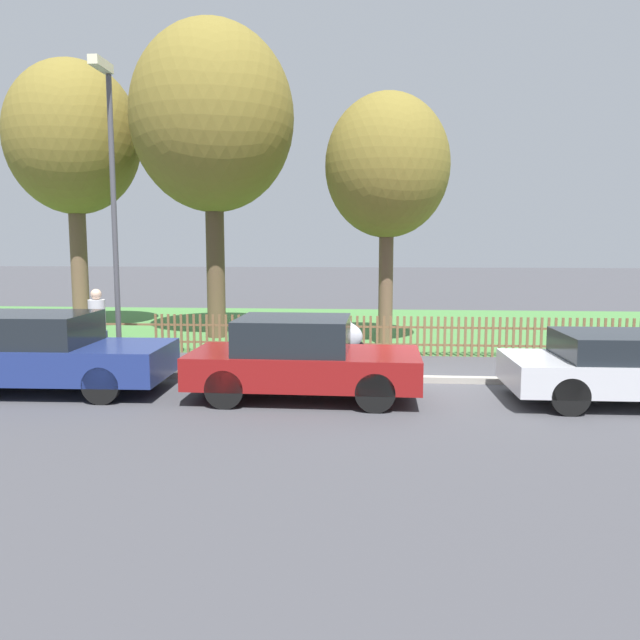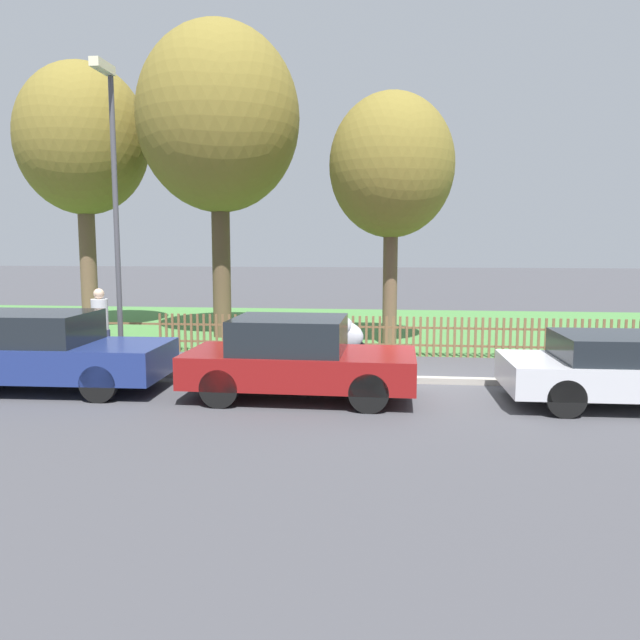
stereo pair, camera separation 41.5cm
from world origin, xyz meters
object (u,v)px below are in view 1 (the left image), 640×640
at_px(parked_car_black_saloon, 39,352).
at_px(covered_motorcycle, 328,336).
at_px(tree_nearest_kerb, 73,140).
at_px(tree_behind_motorcycle, 213,119).
at_px(street_lamp, 111,185).
at_px(parked_car_navy_estate, 301,358).
at_px(tree_mid_park, 387,167).
at_px(pedestrian_by_lamp, 97,324).
at_px(parked_car_red_compact, 629,367).

height_order(parked_car_black_saloon, covered_motorcycle, parked_car_black_saloon).
relative_size(tree_nearest_kerb, tree_behind_motorcycle, 0.92).
bearing_deg(covered_motorcycle, street_lamp, -158.67).
distance_m(parked_car_navy_estate, covered_motorcycle, 3.08).
distance_m(tree_behind_motorcycle, street_lamp, 5.75).
relative_size(tree_mid_park, street_lamp, 1.05).
relative_size(tree_nearest_kerb, street_lamp, 1.30).
bearing_deg(pedestrian_by_lamp, parked_car_black_saloon, 71.20).
bearing_deg(parked_car_black_saloon, parked_car_red_compact, -1.87).
xyz_separation_m(pedestrian_by_lamp, street_lamp, (0.58, -0.37, 2.90)).
bearing_deg(parked_car_red_compact, tree_mid_park, 123.19).
height_order(parked_car_red_compact, pedestrian_by_lamp, pedestrian_by_lamp).
height_order(covered_motorcycle, tree_nearest_kerb, tree_nearest_kerb).
distance_m(parked_car_red_compact, tree_behind_motorcycle, 12.53).
xyz_separation_m(parked_car_navy_estate, covered_motorcycle, (0.26, 3.07, -0.07)).
bearing_deg(tree_behind_motorcycle, parked_car_red_compact, -37.96).
bearing_deg(tree_behind_motorcycle, street_lamp, -98.92).
height_order(tree_mid_park, pedestrian_by_lamp, tree_mid_park).
distance_m(parked_car_black_saloon, pedestrian_by_lamp, 2.07).
relative_size(tree_behind_motorcycle, street_lamp, 1.41).
distance_m(parked_car_red_compact, street_lamp, 10.35).
distance_m(parked_car_black_saloon, tree_behind_motorcycle, 8.92).
bearing_deg(parked_car_navy_estate, tree_behind_motorcycle, 115.92).
bearing_deg(pedestrian_by_lamp, covered_motorcycle, 177.57).
bearing_deg(parked_car_navy_estate, pedestrian_by_lamp, 156.20).
distance_m(covered_motorcycle, tree_behind_motorcycle, 7.62).
bearing_deg(tree_nearest_kerb, tree_mid_park, -11.41).
bearing_deg(tree_behind_motorcycle, covered_motorcycle, -48.04).
height_order(parked_car_black_saloon, pedestrian_by_lamp, pedestrian_by_lamp).
height_order(tree_nearest_kerb, street_lamp, tree_nearest_kerb).
relative_size(parked_car_black_saloon, parked_car_navy_estate, 1.15).
xyz_separation_m(tree_behind_motorcycle, tree_mid_park, (4.86, -1.02, -1.48)).
bearing_deg(covered_motorcycle, parked_car_navy_estate, -90.11).
height_order(parked_car_navy_estate, tree_mid_park, tree_mid_park).
distance_m(tree_mid_park, street_lamp, 7.10).
bearing_deg(tree_mid_park, pedestrian_by_lamp, -148.64).
relative_size(tree_nearest_kerb, pedestrian_by_lamp, 4.64).
bearing_deg(tree_behind_motorcycle, tree_nearest_kerb, 169.08).
bearing_deg(pedestrian_by_lamp, tree_mid_park, -161.77).
height_order(parked_car_red_compact, covered_motorcycle, parked_car_red_compact).
height_order(parked_car_navy_estate, pedestrian_by_lamp, pedestrian_by_lamp).
distance_m(parked_car_black_saloon, street_lamp, 3.66).
bearing_deg(pedestrian_by_lamp, tree_behind_motorcycle, -119.28).
xyz_separation_m(tree_behind_motorcycle, pedestrian_by_lamp, (-1.40, -4.84, -5.19)).
distance_m(parked_car_navy_estate, parked_car_red_compact, 5.60).
bearing_deg(parked_car_black_saloon, street_lamp, 63.14).
bearing_deg(tree_nearest_kerb, parked_car_red_compact, -30.23).
bearing_deg(parked_car_navy_estate, parked_car_black_saloon, 179.73).
distance_m(parked_car_red_compact, tree_nearest_kerb, 16.29).
bearing_deg(parked_car_red_compact, tree_behind_motorcycle, 141.10).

